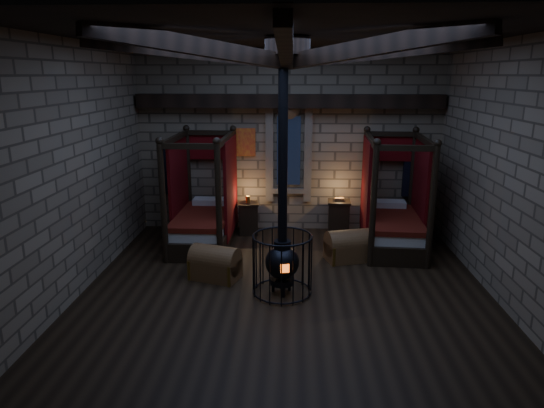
{
  "coord_description": "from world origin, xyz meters",
  "views": [
    {
      "loc": [
        0.11,
        -7.77,
        3.64
      ],
      "look_at": [
        -0.26,
        0.6,
        1.39
      ],
      "focal_mm": 32.0,
      "sensor_mm": 36.0,
      "label": 1
    }
  ],
  "objects_px": {
    "bed_right": "(392,220)",
    "trunk_right": "(348,247)",
    "bed_left": "(204,218)",
    "stove": "(282,259)",
    "trunk_left": "(215,264)"
  },
  "relations": [
    {
      "from": "trunk_left",
      "to": "stove",
      "type": "distance_m",
      "value": 1.41
    },
    {
      "from": "bed_left",
      "to": "bed_right",
      "type": "xyz_separation_m",
      "value": [
        4.09,
        -0.04,
        -0.0
      ]
    },
    {
      "from": "bed_left",
      "to": "stove",
      "type": "distance_m",
      "value": 3.05
    },
    {
      "from": "trunk_left",
      "to": "trunk_right",
      "type": "distance_m",
      "value": 2.73
    },
    {
      "from": "trunk_right",
      "to": "stove",
      "type": "height_order",
      "value": "stove"
    },
    {
      "from": "bed_right",
      "to": "bed_left",
      "type": "bearing_deg",
      "value": -176.97
    },
    {
      "from": "trunk_right",
      "to": "stove",
      "type": "distance_m",
      "value": 2.08
    },
    {
      "from": "bed_left",
      "to": "trunk_right",
      "type": "bearing_deg",
      "value": -15.04
    },
    {
      "from": "bed_right",
      "to": "trunk_left",
      "type": "height_order",
      "value": "bed_right"
    },
    {
      "from": "trunk_left",
      "to": "trunk_right",
      "type": "height_order",
      "value": "trunk_right"
    },
    {
      "from": "bed_right",
      "to": "stove",
      "type": "distance_m",
      "value": 3.36
    },
    {
      "from": "bed_right",
      "to": "trunk_right",
      "type": "bearing_deg",
      "value": -136.68
    },
    {
      "from": "bed_left",
      "to": "trunk_left",
      "type": "height_order",
      "value": "bed_left"
    },
    {
      "from": "bed_right",
      "to": "trunk_right",
      "type": "distance_m",
      "value": 1.35
    },
    {
      "from": "trunk_right",
      "to": "stove",
      "type": "relative_size",
      "value": 0.24
    }
  ]
}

